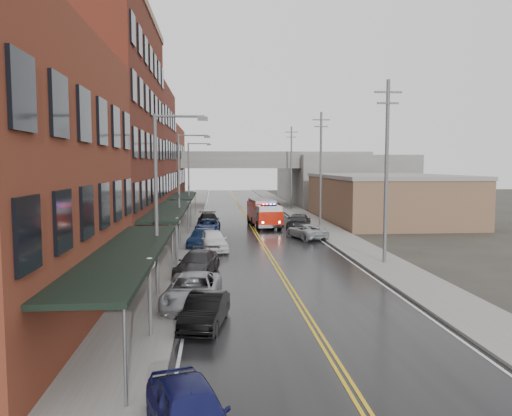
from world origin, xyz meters
TOP-DOWN VIEW (x-y plane):
  - ground at (0.00, 0.00)m, footprint 220.00×220.00m
  - road at (0.00, 30.00)m, footprint 11.00×160.00m
  - sidewalk_left at (-7.30, 30.00)m, footprint 3.00×160.00m
  - sidewalk_right at (7.30, 30.00)m, footprint 3.00×160.00m
  - curb_left at (-5.65, 30.00)m, footprint 0.30×160.00m
  - curb_right at (5.65, 30.00)m, footprint 0.30×160.00m
  - brick_building_b at (-13.30, 23.00)m, footprint 9.00×20.00m
  - brick_building_c at (-13.30, 40.50)m, footprint 9.00×15.00m
  - brick_building_far at (-13.30, 58.00)m, footprint 9.00×20.00m
  - tan_building at (16.00, 40.00)m, footprint 14.00×22.00m
  - right_far_block at (18.00, 70.00)m, footprint 18.00×30.00m
  - awning_0 at (-7.49, 4.00)m, footprint 2.60×16.00m
  - awning_1 at (-7.49, 23.00)m, footprint 2.60×18.00m
  - awning_2 at (-7.49, 40.50)m, footprint 2.60×13.00m
  - globe_lamp_0 at (-6.40, 2.00)m, footprint 0.44×0.44m
  - globe_lamp_1 at (-6.40, 16.00)m, footprint 0.44×0.44m
  - globe_lamp_2 at (-6.40, 30.00)m, footprint 0.44×0.44m
  - street_lamp_0 at (-6.55, 8.00)m, footprint 2.64×0.22m
  - street_lamp_1 at (-6.55, 24.00)m, footprint 2.64×0.22m
  - street_lamp_2 at (-6.55, 40.00)m, footprint 2.64×0.22m
  - utility_pole_0 at (7.20, 15.00)m, footprint 1.80×0.24m
  - utility_pole_1 at (7.20, 35.00)m, footprint 1.80×0.24m
  - utility_pole_2 at (7.20, 55.00)m, footprint 1.80×0.24m
  - overpass at (0.00, 62.00)m, footprint 40.00×10.00m
  - fire_truck at (1.26, 35.30)m, footprint 3.63×7.92m
  - parked_car_left_0 at (-4.58, -5.20)m, footprint 2.79×4.48m
  - parked_car_left_1 at (-4.37, 3.24)m, footprint 2.16×4.27m
  - parked_car_left_2 at (-5.00, 6.26)m, footprint 2.87×5.54m
  - parked_car_left_3 at (-5.00, 12.81)m, footprint 3.02×5.22m
  - parked_car_left_4 at (-4.07, 21.20)m, footprint 2.54×4.95m
  - parked_car_left_5 at (-4.84, 22.80)m, footprint 2.61×4.58m
  - parked_car_left_6 at (-4.60, 31.01)m, footprint 2.42×4.98m
  - parked_car_left_7 at (-4.54, 34.80)m, footprint 2.48×5.47m
  - parked_car_right_0 at (4.19, 26.78)m, footprint 3.53×5.20m
  - parked_car_right_1 at (4.48, 32.48)m, footprint 3.48×6.09m
  - parked_car_right_2 at (3.77, 46.20)m, footprint 2.43×4.85m
  - parked_car_right_3 at (3.60, 47.80)m, footprint 2.97×5.30m

SIDE VIEW (x-z plane):
  - ground at x=0.00m, z-range 0.00..0.00m
  - road at x=0.00m, z-range 0.00..0.02m
  - sidewalk_left at x=-7.30m, z-range 0.00..0.15m
  - sidewalk_right at x=7.30m, z-range 0.00..0.15m
  - curb_left at x=-5.65m, z-range 0.00..0.15m
  - curb_right at x=5.65m, z-range 0.00..0.15m
  - parked_car_right_0 at x=4.19m, z-range 0.00..1.32m
  - parked_car_left_1 at x=-4.37m, z-range 0.00..1.34m
  - parked_car_left_6 at x=-4.60m, z-range 0.00..1.36m
  - parked_car_left_0 at x=-4.58m, z-range 0.00..1.42m
  - parked_car_left_3 at x=-5.00m, z-range 0.00..1.42m
  - parked_car_left_5 at x=-4.84m, z-range 0.00..1.43m
  - parked_car_left_2 at x=-5.00m, z-range 0.00..1.49m
  - parked_car_left_7 at x=-4.54m, z-range 0.00..1.56m
  - parked_car_right_2 at x=3.77m, z-range 0.00..1.59m
  - parked_car_left_4 at x=-4.07m, z-range 0.00..1.61m
  - parked_car_right_3 at x=3.60m, z-range 0.00..1.65m
  - parked_car_right_1 at x=4.48m, z-range 0.00..1.66m
  - fire_truck at x=1.26m, z-range 0.12..2.94m
  - globe_lamp_0 at x=-6.40m, z-range 0.75..3.87m
  - globe_lamp_1 at x=-6.40m, z-range 0.75..3.87m
  - globe_lamp_2 at x=-6.40m, z-range 0.75..3.87m
  - tan_building at x=16.00m, z-range 0.00..5.00m
  - awning_2 at x=-7.49m, z-range 1.44..4.53m
  - awning_0 at x=-7.49m, z-range 1.44..4.53m
  - awning_1 at x=-7.49m, z-range 1.44..4.53m
  - right_far_block at x=18.00m, z-range 0.00..8.00m
  - street_lamp_0 at x=-6.55m, z-range 0.69..9.69m
  - street_lamp_1 at x=-6.55m, z-range 0.69..9.69m
  - street_lamp_2 at x=-6.55m, z-range 0.69..9.69m
  - overpass at x=0.00m, z-range 2.24..9.74m
  - brick_building_far at x=-13.30m, z-range 0.00..12.00m
  - utility_pole_0 at x=7.20m, z-range 0.31..12.31m
  - utility_pole_1 at x=7.20m, z-range 0.31..12.31m
  - utility_pole_2 at x=7.20m, z-range 0.31..12.31m
  - brick_building_c at x=-13.30m, z-range 0.00..15.00m
  - brick_building_b at x=-13.30m, z-range 0.00..18.00m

